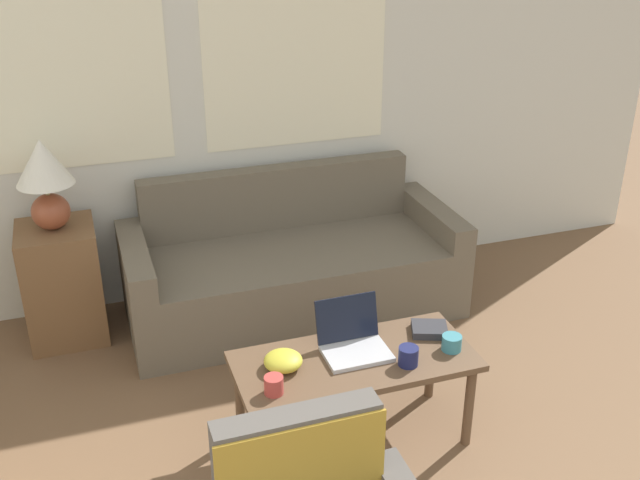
{
  "coord_description": "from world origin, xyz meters",
  "views": [
    {
      "loc": [
        -0.71,
        -0.42,
        2.32
      ],
      "look_at": [
        0.36,
        2.7,
        0.75
      ],
      "focal_mm": 42.0,
      "sensor_mm": 36.0,
      "label": 1
    }
  ],
  "objects_px": {
    "table_lamp": "(45,176)",
    "cup_white": "(452,343)",
    "cup_navy": "(274,385)",
    "couch": "(291,269)",
    "laptop": "(353,340)",
    "book_red": "(429,329)",
    "cup_yellow": "(408,356)",
    "snack_bowl": "(283,361)",
    "coffee_table": "(355,369)"
  },
  "relations": [
    {
      "from": "coffee_table",
      "to": "laptop",
      "type": "relative_size",
      "value": 3.69
    },
    {
      "from": "cup_white",
      "to": "book_red",
      "type": "height_order",
      "value": "cup_white"
    },
    {
      "from": "book_red",
      "to": "table_lamp",
      "type": "bearing_deg",
      "value": 141.41
    },
    {
      "from": "couch",
      "to": "cup_white",
      "type": "height_order",
      "value": "couch"
    },
    {
      "from": "cup_yellow",
      "to": "book_red",
      "type": "relative_size",
      "value": 0.44
    },
    {
      "from": "laptop",
      "to": "cup_navy",
      "type": "distance_m",
      "value": 0.46
    },
    {
      "from": "table_lamp",
      "to": "cup_yellow",
      "type": "height_order",
      "value": "table_lamp"
    },
    {
      "from": "couch",
      "to": "cup_navy",
      "type": "distance_m",
      "value": 1.47
    },
    {
      "from": "couch",
      "to": "snack_bowl",
      "type": "height_order",
      "value": "couch"
    },
    {
      "from": "couch",
      "to": "cup_navy",
      "type": "height_order",
      "value": "couch"
    },
    {
      "from": "table_lamp",
      "to": "cup_yellow",
      "type": "relative_size",
      "value": 5.68
    },
    {
      "from": "cup_navy",
      "to": "cup_white",
      "type": "height_order",
      "value": "cup_navy"
    },
    {
      "from": "coffee_table",
      "to": "book_red",
      "type": "bearing_deg",
      "value": 11.7
    },
    {
      "from": "book_red",
      "to": "couch",
      "type": "bearing_deg",
      "value": 105.28
    },
    {
      "from": "snack_bowl",
      "to": "book_red",
      "type": "distance_m",
      "value": 0.72
    },
    {
      "from": "cup_white",
      "to": "cup_navy",
      "type": "bearing_deg",
      "value": -176.67
    },
    {
      "from": "couch",
      "to": "laptop",
      "type": "height_order",
      "value": "couch"
    },
    {
      "from": "cup_yellow",
      "to": "cup_white",
      "type": "relative_size",
      "value": 0.98
    },
    {
      "from": "book_red",
      "to": "cup_yellow",
      "type": "bearing_deg",
      "value": -135.18
    },
    {
      "from": "cup_yellow",
      "to": "book_red",
      "type": "height_order",
      "value": "cup_yellow"
    },
    {
      "from": "couch",
      "to": "laptop",
      "type": "xyz_separation_m",
      "value": [
        -0.07,
        -1.18,
        0.24
      ]
    },
    {
      "from": "cup_navy",
      "to": "cup_yellow",
      "type": "bearing_deg",
      "value": 0.59
    },
    {
      "from": "laptop",
      "to": "book_red",
      "type": "xyz_separation_m",
      "value": [
        0.39,
        0.02,
        -0.03
      ]
    },
    {
      "from": "coffee_table",
      "to": "cup_yellow",
      "type": "bearing_deg",
      "value": -30.15
    },
    {
      "from": "table_lamp",
      "to": "book_red",
      "type": "height_order",
      "value": "table_lamp"
    },
    {
      "from": "laptop",
      "to": "cup_white",
      "type": "bearing_deg",
      "value": -18.65
    },
    {
      "from": "cup_yellow",
      "to": "cup_white",
      "type": "xyz_separation_m",
      "value": [
        0.23,
        0.04,
        -0.01
      ]
    },
    {
      "from": "couch",
      "to": "coffee_table",
      "type": "relative_size",
      "value": 1.81
    },
    {
      "from": "coffee_table",
      "to": "cup_yellow",
      "type": "relative_size",
      "value": 12.23
    },
    {
      "from": "laptop",
      "to": "cup_white",
      "type": "xyz_separation_m",
      "value": [
        0.42,
        -0.14,
        -0.02
      ]
    },
    {
      "from": "couch",
      "to": "laptop",
      "type": "relative_size",
      "value": 6.68
    },
    {
      "from": "table_lamp",
      "to": "cup_white",
      "type": "relative_size",
      "value": 5.56
    },
    {
      "from": "cup_yellow",
      "to": "table_lamp",
      "type": "bearing_deg",
      "value": 133.47
    },
    {
      "from": "coffee_table",
      "to": "laptop",
      "type": "xyz_separation_m",
      "value": [
        0.02,
        0.07,
        0.11
      ]
    },
    {
      "from": "laptop",
      "to": "cup_navy",
      "type": "relative_size",
      "value": 3.61
    },
    {
      "from": "couch",
      "to": "cup_navy",
      "type": "xyz_separation_m",
      "value": [
        -0.48,
        -1.37,
        0.23
      ]
    },
    {
      "from": "laptop",
      "to": "book_red",
      "type": "bearing_deg",
      "value": 2.54
    },
    {
      "from": "table_lamp",
      "to": "cup_navy",
      "type": "xyz_separation_m",
      "value": [
        0.8,
        -1.48,
        -0.48
      ]
    },
    {
      "from": "coffee_table",
      "to": "cup_navy",
      "type": "relative_size",
      "value": 13.32
    },
    {
      "from": "coffee_table",
      "to": "cup_navy",
      "type": "height_order",
      "value": "cup_navy"
    },
    {
      "from": "couch",
      "to": "coffee_table",
      "type": "xyz_separation_m",
      "value": [
        -0.08,
        -1.25,
        0.14
      ]
    },
    {
      "from": "book_red",
      "to": "coffee_table",
      "type": "bearing_deg",
      "value": -168.3
    },
    {
      "from": "couch",
      "to": "cup_yellow",
      "type": "bearing_deg",
      "value": -85.08
    },
    {
      "from": "table_lamp",
      "to": "snack_bowl",
      "type": "xyz_separation_m",
      "value": [
        0.88,
        -1.33,
        -0.48
      ]
    },
    {
      "from": "cup_navy",
      "to": "snack_bowl",
      "type": "bearing_deg",
      "value": 61.78
    },
    {
      "from": "couch",
      "to": "cup_white",
      "type": "xyz_separation_m",
      "value": [
        0.35,
        -1.32,
        0.23
      ]
    },
    {
      "from": "cup_yellow",
      "to": "snack_bowl",
      "type": "xyz_separation_m",
      "value": [
        -0.52,
        0.15,
        -0.01
      ]
    },
    {
      "from": "cup_navy",
      "to": "cup_yellow",
      "type": "distance_m",
      "value": 0.6
    },
    {
      "from": "coffee_table",
      "to": "cup_white",
      "type": "bearing_deg",
      "value": -9.77
    },
    {
      "from": "couch",
      "to": "cup_white",
      "type": "bearing_deg",
      "value": -75.25
    }
  ]
}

